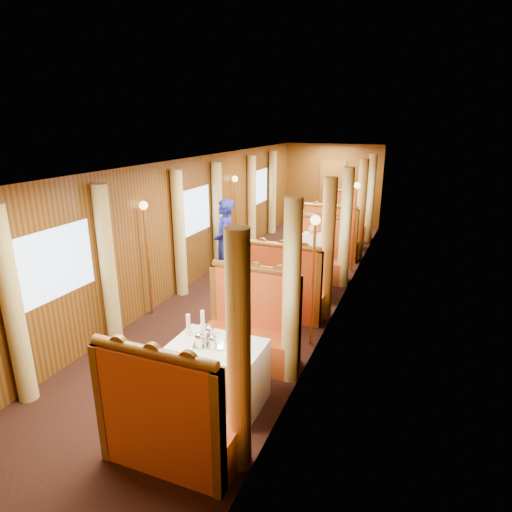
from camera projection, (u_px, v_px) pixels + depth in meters
The scene contains 48 objects.
floor at pixel (264, 289), 8.41m from camera, with size 3.00×12.00×0.01m, color black, non-canonical shape.
ceiling at pixel (265, 160), 7.66m from camera, with size 3.00×12.00×0.01m, color silver, non-canonical shape.
wall_far at pixel (332, 185), 13.34m from camera, with size 3.00×2.50×0.01m, color brown, non-canonical shape.
wall_left at pixel (195, 221), 8.57m from camera, with size 12.00×2.50×0.01m, color brown, non-canonical shape.
wall_right at pixel (344, 235), 7.50m from camera, with size 12.00×2.50×0.01m, color brown, non-canonical shape.
doorway_far at pixel (332, 193), 13.39m from camera, with size 0.80×0.04×2.00m, color brown.
table_near at pixel (217, 374), 4.93m from camera, with size 1.05×0.72×0.75m, color white.
banquette_near_fwd at pixel (169, 426), 4.02m from camera, with size 1.30×0.55×1.34m.
banquette_near_aft at pixel (251, 332), 5.82m from camera, with size 1.30×0.55×1.34m.
table_mid at pixel (301, 276), 8.03m from camera, with size 1.05×0.72×0.75m, color white.
banquette_mid_fwd at pixel (285, 293), 7.12m from camera, with size 1.30×0.55×1.34m.
banquette_mid_aft at pixel (315, 258), 8.91m from camera, with size 1.30×0.55×1.34m.
table_far at pixel (339, 233), 11.13m from camera, with size 1.05×0.72×0.75m, color white.
banquette_far_fwd at pixel (330, 241), 10.22m from camera, with size 1.30×0.55×1.34m.
banquette_far_aft at pixel (346, 223), 12.01m from camera, with size 1.30×0.55×1.34m.
tea_tray at pixel (209, 344), 4.84m from camera, with size 0.34×0.26×0.01m, color silver.
teapot_left at pixel (200, 342), 4.75m from camera, with size 0.17×0.13×0.14m, color silver, non-canonical shape.
teapot_right at pixel (213, 344), 4.72m from camera, with size 0.15×0.12×0.13m, color silver, non-canonical shape.
teapot_back at pixel (209, 334), 4.92m from camera, with size 0.17×0.13×0.14m, color silver, non-canonical shape.
fruit_plate at pixel (233, 354), 4.61m from camera, with size 0.20×0.20×0.05m.
cup_inboard at pixel (188, 327), 5.01m from camera, with size 0.08×0.08×0.26m.
cup_outboard at pixel (203, 323), 5.12m from camera, with size 0.08×0.08×0.26m.
rose_vase_mid at pixel (302, 248), 7.90m from camera, with size 0.06×0.06×0.36m.
rose_vase_far at pixel (341, 212), 10.92m from camera, with size 0.06×0.06×0.36m.
window_left_near at pixel (57, 263), 5.40m from camera, with size 1.20×0.90×0.01m, color #96ADCE, non-canonical shape.
curtain_left_near_a at pixel (13, 308), 4.76m from camera, with size 0.22×0.22×2.35m, color #D2BC6C.
curtain_left_near_b at pixel (108, 266), 6.14m from camera, with size 0.22×0.22×2.35m, color #D2BC6C.
window_right_near at pixel (279, 297), 4.35m from camera, with size 1.20×0.90×0.01m, color #96ADCE, non-canonical shape.
curtain_right_near_a at pixel (239, 357), 3.78m from camera, with size 0.22×0.22×2.35m, color #D2BC6C.
curtain_right_near_b at pixel (291, 293), 5.16m from camera, with size 0.22×0.22×2.35m, color #D2BC6C.
window_left_mid at pixel (195, 211), 8.50m from camera, with size 1.20×0.90×0.01m, color #96ADCE, non-canonical shape.
curtain_left_mid_a at pixel (179, 234), 7.86m from camera, with size 0.22×0.22×2.35m, color #D2BC6C.
curtain_left_mid_b at pixel (218, 217), 9.24m from camera, with size 0.22×0.22×2.35m, color #D2BC6C.
window_right_mid at pixel (344, 224), 7.45m from camera, with size 1.20×0.90×0.01m, color #96ADCE, non-canonical shape.
curtain_right_mid_a at pixel (327, 250), 6.88m from camera, with size 0.22×0.22×2.35m, color #D2BC6C.
curtain_right_mid_b at pixel (345, 229), 8.26m from camera, with size 0.22×0.22×2.35m, color #D2BC6C.
window_left_far at pixel (259, 187), 11.60m from camera, with size 1.20×0.90×0.01m, color #96ADCE, non-canonical shape.
curtain_left_far_a at pixel (252, 202), 10.95m from camera, with size 0.22×0.22×2.35m, color #D2BC6C.
curtain_left_far_b at pixel (272, 193), 12.33m from camera, with size 0.22×0.22×2.35m, color #D2BC6C.
window_right_far at pixel (371, 194), 10.54m from camera, with size 1.20×0.90×0.01m, color #96ADCE, non-canonical shape.
curtain_right_far_a at pixel (361, 210), 9.97m from camera, with size 0.22×0.22×2.35m, color #D2BC6C.
curtain_right_far_b at pixel (370, 199), 11.35m from camera, with size 0.22×0.22×2.35m, color #D2BC6C.
sconce_left_fore at pixel (146, 236), 6.94m from camera, with size 0.14×0.14×1.95m.
sconce_right_fore at pixel (314, 255), 5.95m from camera, with size 0.14×0.14×1.95m.
sconce_left_aft at pixel (235, 200), 10.04m from camera, with size 0.14×0.14×1.95m.
sconce_right_aft at pixel (356, 209), 9.04m from camera, with size 0.14×0.14×1.95m.
steward at pixel (225, 243), 8.39m from camera, with size 0.64×0.42×1.74m, color navy.
passenger at pixel (312, 247), 8.56m from camera, with size 0.40×0.44×0.76m.
Camera 1 is at (2.76, -7.32, 3.17)m, focal length 30.00 mm.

